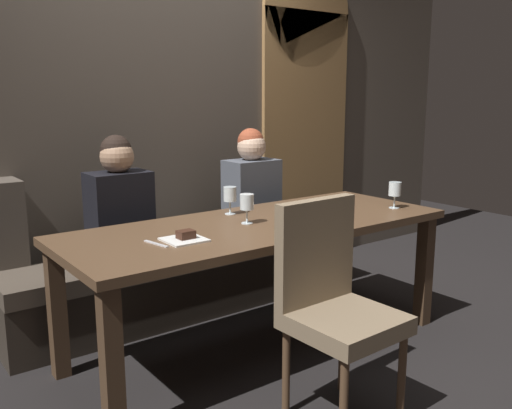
{
  "coord_description": "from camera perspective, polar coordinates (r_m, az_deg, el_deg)",
  "views": [
    {
      "loc": [
        -1.82,
        -2.4,
        1.44
      ],
      "look_at": [
        -0.02,
        0.01,
        0.84
      ],
      "focal_mm": 39.21,
      "sensor_mm": 36.0,
      "label": 1
    }
  ],
  "objects": [
    {
      "name": "folded_napkin",
      "position": [
        3.52,
        3.68,
        -0.17
      ],
      "size": [
        0.14,
        0.13,
        0.01
      ],
      "primitive_type": "cube",
      "rotation": [
        0.0,
        0.0,
        0.39
      ],
      "color": "silver",
      "rests_on": "dining_table"
    },
    {
      "name": "diner_bearded",
      "position": [
        3.92,
        -0.46,
        1.97
      ],
      "size": [
        0.36,
        0.24,
        0.75
      ],
      "color": "#4C515B",
      "rests_on": "banquette_bench"
    },
    {
      "name": "wine_glass_center_back",
      "position": [
        3.56,
        13.98,
        1.48
      ],
      "size": [
        0.08,
        0.08,
        0.16
      ],
      "color": "silver",
      "rests_on": "dining_table"
    },
    {
      "name": "dining_table",
      "position": [
        3.12,
        0.4,
        -3.39
      ],
      "size": [
        2.2,
        0.84,
        0.74
      ],
      "color": "#493422",
      "rests_on": "ground"
    },
    {
      "name": "back_wall_tiled",
      "position": [
        4.05,
        -10.31,
        11.94
      ],
      "size": [
        6.0,
        0.12,
        3.0
      ],
      "primitive_type": "cube",
      "color": "brown",
      "rests_on": "ground"
    },
    {
      "name": "ground",
      "position": [
        3.34,
        0.38,
        -14.27
      ],
      "size": [
        9.0,
        9.0,
        0.0
      ],
      "primitive_type": "plane",
      "color": "black"
    },
    {
      "name": "banquette_bench",
      "position": [
        3.8,
        -6.07,
        -7.41
      ],
      "size": [
        2.5,
        0.44,
        0.45
      ],
      "color": "#312A23",
      "rests_on": "ground"
    },
    {
      "name": "fork_on_table",
      "position": [
        2.69,
        -10.16,
        -3.97
      ],
      "size": [
        0.05,
        0.17,
        0.01
      ],
      "primitive_type": "cube",
      "rotation": [
        0.0,
        0.0,
        0.19
      ],
      "color": "silver",
      "rests_on": "dining_table"
    },
    {
      "name": "wine_glass_end_right",
      "position": [
        3.28,
        -2.68,
        1.0
      ],
      "size": [
        0.08,
        0.08,
        0.16
      ],
      "color": "silver",
      "rests_on": "dining_table"
    },
    {
      "name": "arched_door",
      "position": [
        4.76,
        5.06,
        10.34
      ],
      "size": [
        0.9,
        0.05,
        2.55
      ],
      "color": "olive",
      "rests_on": "ground"
    },
    {
      "name": "wine_glass_end_left",
      "position": [
        3.04,
        -0.94,
        0.11
      ],
      "size": [
        0.08,
        0.08,
        0.16
      ],
      "color": "silver",
      "rests_on": "dining_table"
    },
    {
      "name": "chair_near_side",
      "position": [
        2.54,
        7.78,
        -9.22
      ],
      "size": [
        0.45,
        0.45,
        0.98
      ],
      "color": "brown",
      "rests_on": "ground"
    },
    {
      "name": "diner_redhead",
      "position": [
        3.44,
        -13.79,
        0.28
      ],
      "size": [
        0.36,
        0.24,
        0.75
      ],
      "color": "black",
      "rests_on": "banquette_bench"
    },
    {
      "name": "dessert_plate",
      "position": [
        2.73,
        -7.27,
        -3.39
      ],
      "size": [
        0.19,
        0.19,
        0.05
      ],
      "color": "white",
      "rests_on": "dining_table"
    },
    {
      "name": "espresso_cup",
      "position": [
        3.54,
        8.91,
        0.16
      ],
      "size": [
        0.12,
        0.12,
        0.06
      ],
      "color": "white",
      "rests_on": "dining_table"
    }
  ]
}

